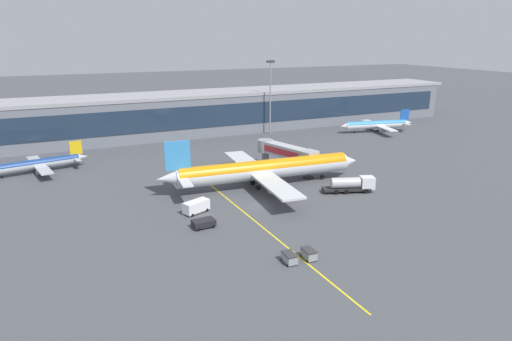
{
  "coord_description": "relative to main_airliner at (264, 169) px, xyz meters",
  "views": [
    {
      "loc": [
        -34.4,
        -73.64,
        31.36
      ],
      "look_at": [
        3.18,
        7.75,
        4.5
      ],
      "focal_mm": 31.48,
      "sensor_mm": 36.0,
      "label": 1
    }
  ],
  "objects": [
    {
      "name": "ground_plane",
      "position": [
        -6.07,
        -9.77,
        -3.81
      ],
      "size": [
        700.0,
        700.0,
        0.0
      ],
      "primitive_type": "plane",
      "color": "#47494F"
    },
    {
      "name": "fuel_tanker",
      "position": [
        15.02,
        -11.12,
        -2.07
      ],
      "size": [
        11.02,
        5.94,
        3.25
      ],
      "color": "#232326",
      "rests_on": "ground_plane"
    },
    {
      "name": "crew_van",
      "position": [
        -17.97,
        -8.5,
        -2.5
      ],
      "size": [
        5.42,
        3.84,
        2.3
      ],
      "color": "white",
      "rests_on": "ground_plane"
    },
    {
      "name": "baggage_cart_0",
      "position": [
        -11.71,
        -32.58,
        -3.03
      ],
      "size": [
        1.72,
        2.71,
        1.48
      ],
      "color": "gray",
      "rests_on": "ground_plane"
    },
    {
      "name": "apron_light_mast_0",
      "position": [
        25.63,
        48.61,
        10.19
      ],
      "size": [
        2.8,
        0.5,
        24.02
      ],
      "color": "gray",
      "rests_on": "ground_plane"
    },
    {
      "name": "commuter_jet_far",
      "position": [
        -45.08,
        31.85,
        -1.67
      ],
      "size": [
        24.31,
        19.38,
        6.54
      ],
      "color": "#B2B7BC",
      "rests_on": "ground_plane"
    },
    {
      "name": "jet_bridge",
      "position": [
        9.64,
        8.79,
        0.98
      ],
      "size": [
        8.25,
        18.15,
        6.51
      ],
      "color": "#B2B7BC",
      "rests_on": "ground_plane"
    },
    {
      "name": "apron_lead_in_line",
      "position": [
        -10.07,
        -7.77,
        -3.81
      ],
      "size": [
        2.16,
        79.99,
        0.01
      ],
      "primitive_type": "cube",
      "rotation": [
        0.0,
        0.0,
        0.02
      ],
      "color": "yellow",
      "rests_on": "ground_plane"
    },
    {
      "name": "pushback_tug",
      "position": [
        -19.04,
        -15.45,
        -2.97
      ],
      "size": [
        3.94,
        2.55,
        1.4
      ],
      "color": "black",
      "rests_on": "ground_plane"
    },
    {
      "name": "main_airliner",
      "position": [
        0.0,
        0.0,
        0.0
      ],
      "size": [
        46.19,
        36.74,
        11.6
      ],
      "color": "silver",
      "rests_on": "ground_plane"
    },
    {
      "name": "terminal_building",
      "position": [
        -3.71,
        60.57,
        3.0
      ],
      "size": [
        215.53,
        18.78,
        13.59
      ],
      "color": "slate",
      "rests_on": "ground_plane"
    },
    {
      "name": "commuter_jet_near",
      "position": [
        59.92,
        36.04,
        -1.21
      ],
      "size": [
        26.37,
        21.01,
        7.48
      ],
      "color": "white",
      "rests_on": "ground_plane"
    },
    {
      "name": "baggage_cart_1",
      "position": [
        -8.51,
        -32.71,
        -3.03
      ],
      "size": [
        1.72,
        2.71,
        1.48
      ],
      "color": "gray",
      "rests_on": "ground_plane"
    }
  ]
}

